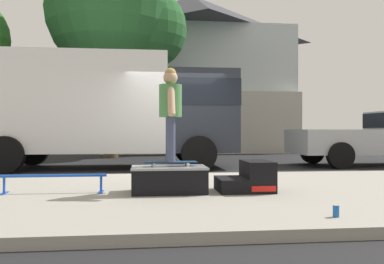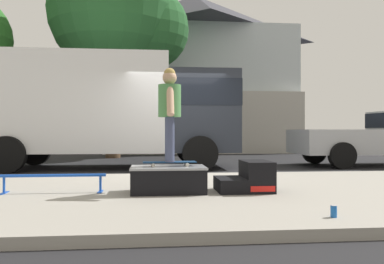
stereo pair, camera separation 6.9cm
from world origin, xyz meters
name	(u,v)px [view 1 (the left image)]	position (x,y,z in m)	size (l,w,h in m)	color
ground_plane	(180,176)	(0.00, 0.00, 0.00)	(140.00, 140.00, 0.00)	black
sidewalk_slab	(196,194)	(0.00, -3.00, 0.06)	(50.00, 5.00, 0.12)	gray
skate_box	(169,179)	(-0.41, -3.17, 0.32)	(1.09, 0.68, 0.38)	black
kicker_ramp	(249,179)	(0.79, -3.17, 0.31)	(0.80, 0.69, 0.45)	black
grind_rail	(53,179)	(-2.09, -3.02, 0.33)	(1.52, 0.28, 0.27)	blue
skateboard	(170,162)	(-0.39, -3.12, 0.56)	(0.79, 0.25, 0.07)	navy
skater_kid	(170,106)	(-0.39, -3.12, 1.38)	(0.34, 0.71, 1.38)	#3F4766
soda_can	(336,211)	(1.23, -5.03, 0.18)	(0.07, 0.07, 0.13)	#1959B2
box_truck	(110,106)	(-1.75, 2.20, 1.70)	(6.91, 2.63, 3.05)	white
street_tree_neighbour	(118,16)	(-1.82, 6.39, 5.37)	(5.31, 4.82, 7.94)	brown
house_behind	(193,72)	(1.75, 12.58, 4.24)	(9.54, 8.23, 8.40)	silver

